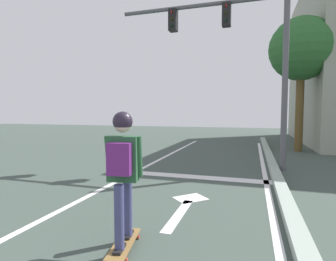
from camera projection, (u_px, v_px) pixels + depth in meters
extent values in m
cube|color=silver|center=(97.00, 191.00, 5.51)|extent=(0.12, 20.00, 0.01)
cube|color=silver|center=(271.00, 209.00, 4.51)|extent=(0.12, 20.00, 0.01)
cube|color=silver|center=(198.00, 177.00, 6.72)|extent=(3.48, 0.40, 0.01)
cube|color=silver|center=(179.00, 214.00, 4.27)|extent=(0.16, 1.40, 0.01)
cube|color=silver|center=(191.00, 198.00, 5.07)|extent=(0.71, 0.71, 0.01)
cube|color=#95A397|center=(288.00, 207.00, 4.43)|extent=(0.24, 24.00, 0.14)
cube|color=olive|center=(124.00, 243.00, 3.19)|extent=(0.36, 0.84, 0.02)
cube|color=#B2B2B7|center=(130.00, 234.00, 3.47)|extent=(0.18, 0.08, 0.01)
cylinder|color=#C34935|center=(122.00, 236.00, 3.48)|extent=(0.04, 0.06, 0.05)
cylinder|color=#C34935|center=(138.00, 237.00, 3.46)|extent=(0.04, 0.06, 0.05)
cube|color=#B2B2B7|center=(117.00, 257.00, 2.92)|extent=(0.18, 0.08, 0.01)
cylinder|color=#C34935|center=(108.00, 259.00, 2.94)|extent=(0.04, 0.06, 0.05)
cylinder|color=#C34935|center=(126.00, 260.00, 2.91)|extent=(0.04, 0.06, 0.05)
cylinder|color=#3C406D|center=(128.00, 207.00, 3.34)|extent=(0.11, 0.11, 0.74)
cube|color=black|center=(128.00, 235.00, 3.36)|extent=(0.13, 0.25, 0.03)
cylinder|color=#3C406D|center=(119.00, 218.00, 2.99)|extent=(0.11, 0.11, 0.74)
cube|color=black|center=(120.00, 249.00, 3.02)|extent=(0.13, 0.25, 0.03)
cube|color=#265432|center=(123.00, 159.00, 3.12)|extent=(0.37, 0.24, 0.52)
cylinder|color=#265432|center=(109.00, 156.00, 3.17)|extent=(0.07, 0.13, 0.48)
cylinder|color=#265432|center=(139.00, 156.00, 3.13)|extent=(0.07, 0.11, 0.48)
sphere|color=beige|center=(123.00, 124.00, 3.10)|extent=(0.21, 0.21, 0.21)
sphere|color=#271E2E|center=(123.00, 121.00, 3.09)|extent=(0.23, 0.23, 0.23)
cube|color=#62206E|center=(119.00, 159.00, 2.98)|extent=(0.28, 0.18, 0.36)
cylinder|color=#535359|center=(285.00, 75.00, 7.34)|extent=(0.16, 0.16, 5.23)
cylinder|color=#535359|center=(199.00, 6.00, 7.91)|extent=(4.79, 0.12, 0.12)
cube|color=black|center=(227.00, 15.00, 7.70)|extent=(0.24, 0.28, 0.64)
cylinder|color=red|center=(226.00, 6.00, 7.54)|extent=(0.02, 0.10, 0.10)
cylinder|color=#3C3106|center=(226.00, 13.00, 7.55)|extent=(0.02, 0.10, 0.10)
cylinder|color=black|center=(226.00, 20.00, 7.57)|extent=(0.02, 0.10, 0.10)
cube|color=black|center=(173.00, 21.00, 8.17)|extent=(0.24, 0.28, 0.64)
cylinder|color=red|center=(172.00, 12.00, 8.02)|extent=(0.02, 0.10, 0.10)
cylinder|color=#3C3106|center=(172.00, 19.00, 8.03)|extent=(0.02, 0.10, 0.10)
cylinder|color=black|center=(172.00, 26.00, 8.04)|extent=(0.02, 0.10, 0.10)
cylinder|color=brown|center=(299.00, 110.00, 11.10)|extent=(0.31, 0.31, 3.42)
sphere|color=#2C622D|center=(301.00, 49.00, 10.93)|extent=(2.55, 2.55, 2.55)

